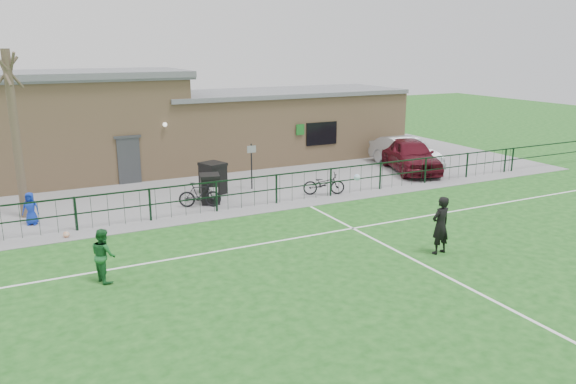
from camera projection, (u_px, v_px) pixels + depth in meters
name	position (u px, v px, depth m)	size (l,w,h in m)	color
ground	(372.00, 282.00, 14.97)	(90.00, 90.00, 0.00)	#184F17
paving_strip	(207.00, 178.00, 26.62)	(34.00, 13.00, 0.02)	slate
pitch_line_touch	(255.00, 208.00, 21.70)	(28.00, 0.10, 0.01)	white
pitch_line_mid	(302.00, 237.00, 18.42)	(28.00, 0.10, 0.01)	white
pitch_line_perp	(431.00, 268.00, 15.84)	(0.10, 16.00, 0.01)	white
perimeter_fence	(253.00, 192.00, 21.72)	(28.00, 0.10, 1.20)	black
bare_tree	(16.00, 136.00, 19.79)	(0.30, 0.30, 6.00)	#4C3D2E
wheelie_bin_left	(210.00, 190.00, 22.22)	(0.71, 0.81, 1.08)	black
wheelie_bin_right	(213.00, 179.00, 23.62)	(0.82, 0.93, 1.24)	black
sign_post	(252.00, 166.00, 24.27)	(0.06, 0.06, 2.00)	black
car_maroon	(410.00, 155.00, 27.74)	(1.93, 4.80, 1.63)	#4F0E19
car_silver	(405.00, 152.00, 28.73)	(1.59, 4.57, 1.51)	#A4A6AC
bicycle_d	(200.00, 195.00, 21.65)	(0.46, 1.63, 0.98)	black
bicycle_e	(324.00, 184.00, 23.49)	(0.61, 1.74, 0.92)	black
spectator_child	(31.00, 209.00, 19.51)	(0.57, 0.37, 1.16)	#1230AD
goalkeeper_kick	(439.00, 224.00, 16.82)	(1.48, 3.36, 1.95)	black
outfield_player	(104.00, 255.00, 14.85)	(0.71, 0.55, 1.46)	#1C622B
ball_ground	(66.00, 235.00, 18.34)	(0.21, 0.21, 0.21)	silver
clubhouse	(170.00, 125.00, 28.26)	(24.25, 5.40, 4.96)	tan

